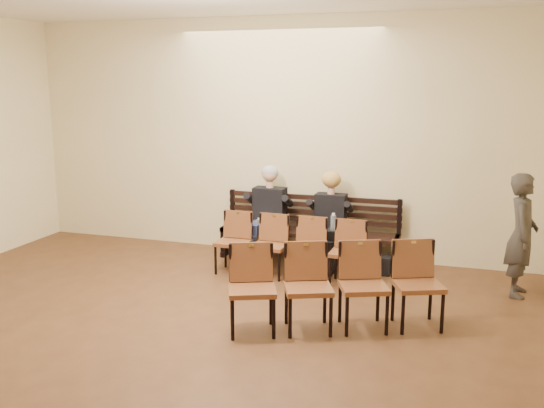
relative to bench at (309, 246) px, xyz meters
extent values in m
cube|color=beige|center=(-0.56, 0.35, 1.52)|extent=(8.00, 0.02, 3.50)
cube|color=black|center=(0.00, 0.00, 0.00)|extent=(2.60, 0.90, 0.45)
cube|color=silver|center=(-0.57, -0.26, 0.34)|extent=(0.35, 0.29, 0.23)
cylinder|color=silver|center=(0.44, -0.40, 0.35)|extent=(0.09, 0.09, 0.24)
cube|color=black|center=(1.05, -0.29, -0.10)|extent=(0.34, 0.23, 0.24)
imported|color=#35312B|center=(2.80, -0.60, 0.64)|extent=(0.47, 0.67, 1.74)
cube|color=brown|center=(-0.06, -0.85, 0.19)|extent=(2.02, 0.49, 0.83)
cube|color=brown|center=(0.89, -2.32, 0.23)|extent=(2.26, 1.31, 0.92)
camera|label=1|loc=(2.09, -8.25, 2.37)|focal=40.00mm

